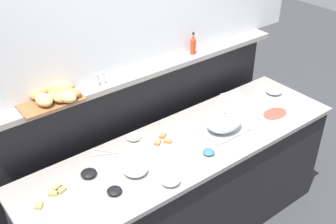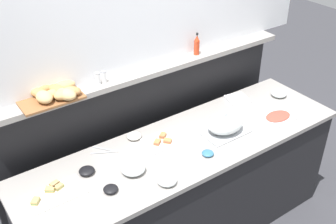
{
  "view_description": "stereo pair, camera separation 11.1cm",
  "coord_description": "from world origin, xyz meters",
  "px_view_note": "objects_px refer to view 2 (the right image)",
  "views": [
    {
      "loc": [
        -1.54,
        -1.78,
        2.67
      ],
      "look_at": [
        -0.09,
        0.1,
        1.17
      ],
      "focal_mm": 44.0,
      "sensor_mm": 36.0,
      "label": 1
    },
    {
      "loc": [
        -1.45,
        -1.85,
        2.67
      ],
      "look_at": [
        -0.09,
        0.1,
        1.17
      ],
      "focal_mm": 44.0,
      "sensor_mm": 36.0,
      "label": 2
    }
  ],
  "objects_px": {
    "condiment_bowl_cream": "(134,136)",
    "salt_shaker": "(98,79)",
    "sandwich_platter_side": "(54,194)",
    "hot_sauce_bottle": "(197,45)",
    "condiment_bowl_dark": "(208,153)",
    "glass_bowl_large": "(279,94)",
    "serving_tongs": "(105,151)",
    "glass_bowl_small": "(133,168)",
    "cold_cuts_platter": "(278,117)",
    "glass_bowl_medium": "(167,180)",
    "condiment_bowl_teal": "(111,189)",
    "bread_basket": "(55,93)",
    "pepper_shaker": "(104,77)",
    "condiment_bowl_red": "(87,171)",
    "serving_cloche": "(225,124)",
    "napkin_stack": "(238,99)",
    "sandwich_platter_front": "(164,140)"
  },
  "relations": [
    {
      "from": "glass_bowl_medium",
      "to": "bread_basket",
      "type": "distance_m",
      "value": 0.91
    },
    {
      "from": "glass_bowl_small",
      "to": "condiment_bowl_red",
      "type": "relative_size",
      "value": 1.56
    },
    {
      "from": "glass_bowl_small",
      "to": "serving_tongs",
      "type": "distance_m",
      "value": 0.3
    },
    {
      "from": "condiment_bowl_cream",
      "to": "serving_tongs",
      "type": "height_order",
      "value": "condiment_bowl_cream"
    },
    {
      "from": "serving_tongs",
      "to": "napkin_stack",
      "type": "relative_size",
      "value": 0.99
    },
    {
      "from": "glass_bowl_large",
      "to": "bread_basket",
      "type": "relative_size",
      "value": 0.33
    },
    {
      "from": "hot_sauce_bottle",
      "to": "condiment_bowl_red",
      "type": "bearing_deg",
      "value": -163.43
    },
    {
      "from": "glass_bowl_large",
      "to": "condiment_bowl_red",
      "type": "height_order",
      "value": "glass_bowl_large"
    },
    {
      "from": "sandwich_platter_front",
      "to": "glass_bowl_large",
      "type": "xyz_separation_m",
      "value": [
        1.16,
        -0.03,
        0.01
      ]
    },
    {
      "from": "bread_basket",
      "to": "condiment_bowl_cream",
      "type": "bearing_deg",
      "value": -19.65
    },
    {
      "from": "condiment_bowl_cream",
      "to": "salt_shaker",
      "type": "bearing_deg",
      "value": 129.83
    },
    {
      "from": "glass_bowl_large",
      "to": "condiment_bowl_red",
      "type": "relative_size",
      "value": 1.29
    },
    {
      "from": "cold_cuts_platter",
      "to": "serving_cloche",
      "type": "bearing_deg",
      "value": 168.81
    },
    {
      "from": "glass_bowl_small",
      "to": "condiment_bowl_dark",
      "type": "height_order",
      "value": "glass_bowl_small"
    },
    {
      "from": "glass_bowl_large",
      "to": "glass_bowl_small",
      "type": "relative_size",
      "value": 0.83
    },
    {
      "from": "glass_bowl_large",
      "to": "serving_tongs",
      "type": "relative_size",
      "value": 0.79
    },
    {
      "from": "sandwich_platter_side",
      "to": "serving_tongs",
      "type": "distance_m",
      "value": 0.5
    },
    {
      "from": "serving_cloche",
      "to": "condiment_bowl_red",
      "type": "xyz_separation_m",
      "value": [
        -1.04,
        0.16,
        -0.06
      ]
    },
    {
      "from": "salt_shaker",
      "to": "condiment_bowl_dark",
      "type": "bearing_deg",
      "value": -54.14
    },
    {
      "from": "salt_shaker",
      "to": "pepper_shaker",
      "type": "distance_m",
      "value": 0.04
    },
    {
      "from": "cold_cuts_platter",
      "to": "glass_bowl_small",
      "type": "relative_size",
      "value": 1.85
    },
    {
      "from": "cold_cuts_platter",
      "to": "bread_basket",
      "type": "relative_size",
      "value": 0.74
    },
    {
      "from": "glass_bowl_medium",
      "to": "condiment_bowl_cream",
      "type": "bearing_deg",
      "value": 81.53
    },
    {
      "from": "glass_bowl_small",
      "to": "glass_bowl_large",
      "type": "bearing_deg",
      "value": 5.14
    },
    {
      "from": "serving_cloche",
      "to": "salt_shaker",
      "type": "bearing_deg",
      "value": 145.84
    },
    {
      "from": "napkin_stack",
      "to": "serving_cloche",
      "type": "bearing_deg",
      "value": -144.77
    },
    {
      "from": "condiment_bowl_teal",
      "to": "condiment_bowl_dark",
      "type": "bearing_deg",
      "value": -5.25
    },
    {
      "from": "cold_cuts_platter",
      "to": "condiment_bowl_dark",
      "type": "relative_size",
      "value": 3.57
    },
    {
      "from": "glass_bowl_large",
      "to": "condiment_bowl_cream",
      "type": "xyz_separation_m",
      "value": [
        -1.32,
        0.18,
        -0.01
      ]
    },
    {
      "from": "glass_bowl_small",
      "to": "condiment_bowl_red",
      "type": "bearing_deg",
      "value": 147.19
    },
    {
      "from": "hot_sauce_bottle",
      "to": "salt_shaker",
      "type": "distance_m",
      "value": 0.86
    },
    {
      "from": "condiment_bowl_dark",
      "to": "bread_basket",
      "type": "bearing_deg",
      "value": 141.22
    },
    {
      "from": "glass_bowl_medium",
      "to": "condiment_bowl_teal",
      "type": "relative_size",
      "value": 1.37
    },
    {
      "from": "sandwich_platter_side",
      "to": "hot_sauce_bottle",
      "type": "height_order",
      "value": "hot_sauce_bottle"
    },
    {
      "from": "cold_cuts_platter",
      "to": "condiment_bowl_dark",
      "type": "xyz_separation_m",
      "value": [
        -0.75,
        -0.05,
        0.01
      ]
    },
    {
      "from": "cold_cuts_platter",
      "to": "bread_basket",
      "type": "distance_m",
      "value": 1.69
    },
    {
      "from": "serving_cloche",
      "to": "hot_sauce_bottle",
      "type": "bearing_deg",
      "value": 76.93
    },
    {
      "from": "sandwich_platter_side",
      "to": "hot_sauce_bottle",
      "type": "relative_size",
      "value": 2.06
    },
    {
      "from": "glass_bowl_large",
      "to": "glass_bowl_medium",
      "type": "relative_size",
      "value": 1.05
    },
    {
      "from": "condiment_bowl_red",
      "to": "cold_cuts_platter",
      "type": "bearing_deg",
      "value": -9.62
    },
    {
      "from": "condiment_bowl_teal",
      "to": "bread_basket",
      "type": "distance_m",
      "value": 0.71
    },
    {
      "from": "serving_tongs",
      "to": "hot_sauce_bottle",
      "type": "xyz_separation_m",
      "value": [
        0.95,
        0.21,
        0.48
      ]
    },
    {
      "from": "salt_shaker",
      "to": "bread_basket",
      "type": "bearing_deg",
      "value": -176.96
    },
    {
      "from": "sandwich_platter_side",
      "to": "cold_cuts_platter",
      "type": "relative_size",
      "value": 1.22
    },
    {
      "from": "serving_cloche",
      "to": "glass_bowl_small",
      "type": "height_order",
      "value": "serving_cloche"
    },
    {
      "from": "condiment_bowl_red",
      "to": "hot_sauce_bottle",
      "type": "relative_size",
      "value": 0.58
    },
    {
      "from": "sandwich_platter_front",
      "to": "condiment_bowl_teal",
      "type": "height_order",
      "value": "sandwich_platter_front"
    },
    {
      "from": "glass_bowl_medium",
      "to": "napkin_stack",
      "type": "relative_size",
      "value": 0.74
    },
    {
      "from": "sandwich_platter_side",
      "to": "cold_cuts_platter",
      "type": "bearing_deg",
      "value": -6.11
    },
    {
      "from": "condiment_bowl_cream",
      "to": "salt_shaker",
      "type": "relative_size",
      "value": 1.22
    }
  ]
}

